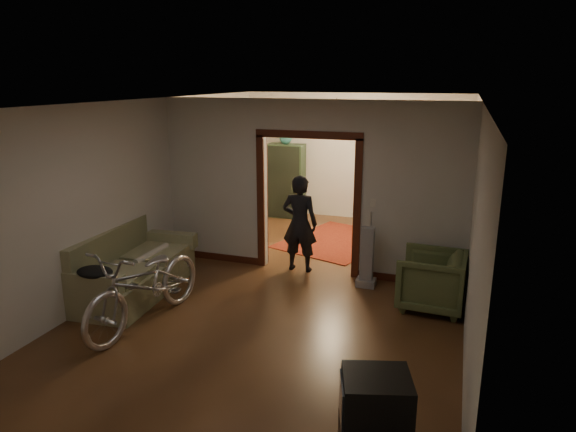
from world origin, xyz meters
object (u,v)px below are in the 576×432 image
at_px(bicycle, 146,284).
at_px(desk, 389,215).
at_px(sofa, 134,263).
at_px(armchair, 431,280).
at_px(person, 300,224).
at_px(locker, 286,181).

height_order(bicycle, desk, bicycle).
xyz_separation_m(sofa, armchair, (4.18, 0.91, -0.08)).
height_order(person, desk, person).
height_order(sofa, desk, sofa).
bearing_deg(armchair, sofa, -74.89).
relative_size(sofa, desk, 2.30).
bearing_deg(armchair, desk, -160.46).
bearing_deg(sofa, bicycle, -51.75).
xyz_separation_m(armchair, person, (-2.17, 0.80, 0.40)).
distance_m(locker, desk, 2.51).
bearing_deg(bicycle, desk, 72.78).
relative_size(bicycle, armchair, 2.37).
bearing_deg(bicycle, armchair, 33.11).
bearing_deg(sofa, armchair, 7.93).
bearing_deg(desk, bicycle, -116.46).
xyz_separation_m(person, desk, (1.09, 2.81, -0.47)).
bearing_deg(person, locker, -67.68).
distance_m(armchair, person, 2.35).
bearing_deg(person, armchair, 159.20).
bearing_deg(locker, sofa, -99.86).
bearing_deg(sofa, locker, 77.89).
distance_m(sofa, desk, 5.48).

